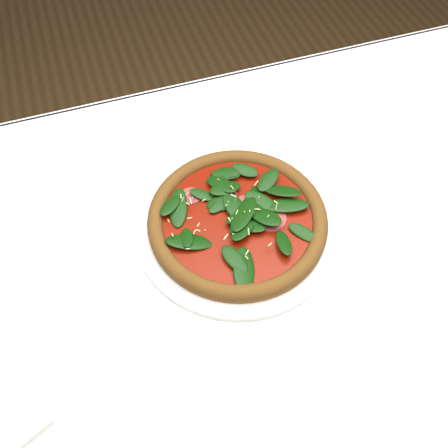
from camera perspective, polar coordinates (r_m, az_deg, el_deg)
name	(u,v)px	position (r m, az deg, el deg)	size (l,w,h in m)	color
ground	(260,390)	(1.44, 4.14, -18.42)	(6.00, 6.00, 0.00)	brown
dining_table	(283,276)	(0.84, 6.78, -5.96)	(1.21, 0.81, 0.75)	white
plate	(237,225)	(0.76, 1.53, -0.07)	(0.31, 0.31, 0.01)	silver
pizza	(238,218)	(0.75, 1.56, 0.71)	(0.32, 0.32, 0.03)	olive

